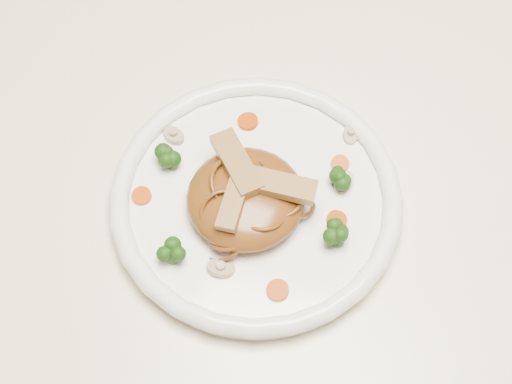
# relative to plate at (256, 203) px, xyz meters

# --- Properties ---
(ground) EXTENTS (4.00, 4.00, 0.00)m
(ground) POSITION_rel_plate_xyz_m (0.09, 0.04, -0.76)
(ground) COLOR brown
(ground) RESTS_ON ground
(table) EXTENTS (1.20, 0.80, 0.75)m
(table) POSITION_rel_plate_xyz_m (0.09, 0.04, -0.11)
(table) COLOR white
(table) RESTS_ON ground
(plate) EXTENTS (0.37, 0.37, 0.02)m
(plate) POSITION_rel_plate_xyz_m (0.00, 0.00, 0.00)
(plate) COLOR white
(plate) RESTS_ON table
(noodle_mound) EXTENTS (0.14, 0.14, 0.04)m
(noodle_mound) POSITION_rel_plate_xyz_m (-0.01, -0.01, 0.02)
(noodle_mound) COLOR brown
(noodle_mound) RESTS_ON plate
(chicken_a) EXTENTS (0.07, 0.03, 0.01)m
(chicken_a) POSITION_rel_plate_xyz_m (0.02, 0.00, 0.05)
(chicken_a) COLOR #A07C4B
(chicken_a) RESTS_ON noodle_mound
(chicken_b) EXTENTS (0.07, 0.07, 0.01)m
(chicken_b) POSITION_rel_plate_xyz_m (-0.02, 0.01, 0.05)
(chicken_b) COLOR #A07C4B
(chicken_b) RESTS_ON noodle_mound
(chicken_c) EXTENTS (0.02, 0.06, 0.01)m
(chicken_c) POSITION_rel_plate_xyz_m (-0.01, -0.03, 0.05)
(chicken_c) COLOR #A07C4B
(chicken_c) RESTS_ON noodle_mound
(broccoli_0) EXTENTS (0.03, 0.03, 0.03)m
(broccoli_0) POSITION_rel_plate_xyz_m (0.08, 0.04, 0.02)
(broccoli_0) COLOR #1B470E
(broccoli_0) RESTS_ON plate
(broccoli_1) EXTENTS (0.03, 0.03, 0.03)m
(broccoli_1) POSITION_rel_plate_xyz_m (-0.10, 0.02, 0.02)
(broccoli_1) COLOR #1B470E
(broccoli_1) RESTS_ON plate
(broccoli_2) EXTENTS (0.03, 0.03, 0.03)m
(broccoli_2) POSITION_rel_plate_xyz_m (-0.06, -0.08, 0.02)
(broccoli_2) COLOR #1B470E
(broccoli_2) RESTS_ON plate
(broccoli_3) EXTENTS (0.04, 0.04, 0.03)m
(broccoli_3) POSITION_rel_plate_xyz_m (0.09, -0.02, 0.02)
(broccoli_3) COLOR #1B470E
(broccoli_3) RESTS_ON plate
(carrot_0) EXTENTS (0.02, 0.02, 0.00)m
(carrot_0) POSITION_rel_plate_xyz_m (0.07, 0.06, 0.01)
(carrot_0) COLOR #BC4706
(carrot_0) RESTS_ON plate
(carrot_1) EXTENTS (0.02, 0.02, 0.00)m
(carrot_1) POSITION_rel_plate_xyz_m (-0.11, -0.03, 0.01)
(carrot_1) COLOR #BC4706
(carrot_1) RESTS_ON plate
(carrot_2) EXTENTS (0.02, 0.02, 0.00)m
(carrot_2) POSITION_rel_plate_xyz_m (0.08, -0.00, 0.01)
(carrot_2) COLOR #BC4706
(carrot_2) RESTS_ON plate
(carrot_3) EXTENTS (0.03, 0.03, 0.00)m
(carrot_3) POSITION_rel_plate_xyz_m (-0.03, 0.09, 0.01)
(carrot_3) COLOR #BC4706
(carrot_3) RESTS_ON plate
(carrot_4) EXTENTS (0.02, 0.02, 0.00)m
(carrot_4) POSITION_rel_plate_xyz_m (0.05, -0.09, 0.01)
(carrot_4) COLOR #BC4706
(carrot_4) RESTS_ON plate
(mushroom_0) EXTENTS (0.03, 0.03, 0.01)m
(mushroom_0) POSITION_rel_plate_xyz_m (-0.01, -0.08, 0.01)
(mushroom_0) COLOR beige
(mushroom_0) RESTS_ON plate
(mushroom_1) EXTENTS (0.03, 0.03, 0.01)m
(mushroom_1) POSITION_rel_plate_xyz_m (0.08, 0.04, 0.01)
(mushroom_1) COLOR beige
(mushroom_1) RESTS_ON plate
(mushroom_2) EXTENTS (0.03, 0.03, 0.01)m
(mushroom_2) POSITION_rel_plate_xyz_m (-0.10, 0.05, 0.01)
(mushroom_2) COLOR beige
(mushroom_2) RESTS_ON plate
(mushroom_3) EXTENTS (0.02, 0.02, 0.01)m
(mushroom_3) POSITION_rel_plate_xyz_m (0.07, 0.10, 0.01)
(mushroom_3) COLOR beige
(mushroom_3) RESTS_ON plate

